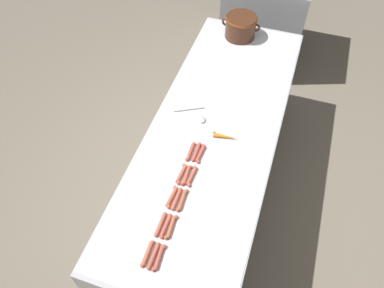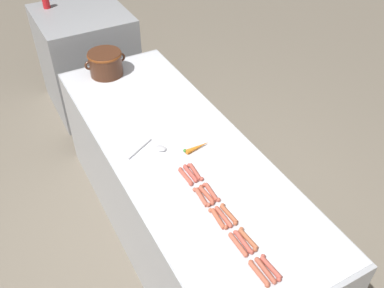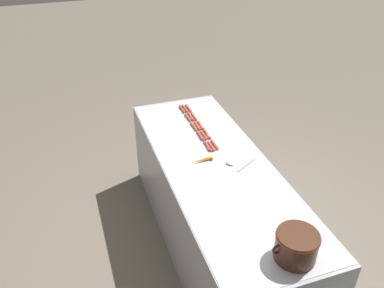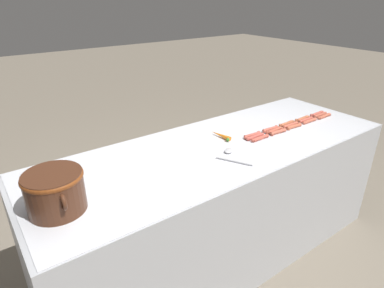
{
  "view_description": "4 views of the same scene",
  "coord_description": "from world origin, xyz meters",
  "px_view_note": "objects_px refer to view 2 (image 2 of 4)",
  "views": [
    {
      "loc": [
        0.38,
        -1.66,
        2.82
      ],
      "look_at": [
        -0.09,
        -0.24,
        0.91
      ],
      "focal_mm": 35.13,
      "sensor_mm": 36.0,
      "label": 1
    },
    {
      "loc": [
        -0.89,
        -1.81,
        2.59
      ],
      "look_at": [
        0.06,
        -0.09,
        0.93
      ],
      "focal_mm": 39.54,
      "sensor_mm": 36.0,
      "label": 2
    },
    {
      "loc": [
        1.04,
        2.42,
        2.75
      ],
      "look_at": [
        0.13,
        -0.23,
        0.96
      ],
      "focal_mm": 37.53,
      "sensor_mm": 36.0,
      "label": 3
    },
    {
      "loc": [
        -1.43,
        1.26,
        1.77
      ],
      "look_at": [
        0.02,
        0.21,
        0.93
      ],
      "focal_mm": 30.56,
      "sensor_mm": 36.0,
      "label": 4
    }
  ],
  "objects_px": {
    "hot_dog_2": "(218,219)",
    "hot_dog_11": "(248,239)",
    "hot_dog_3": "(201,197)",
    "hot_dog_14": "(195,172)",
    "soda_can": "(46,1)",
    "back_cabinet": "(88,61)",
    "hot_dog_1": "(238,245)",
    "hot_dog_4": "(186,176)",
    "hot_dog_7": "(223,217)",
    "hot_dog_12": "(229,214)",
    "hot_dog_9": "(190,173)",
    "hot_dog_0": "(259,273)",
    "carrot": "(197,147)",
    "hot_dog_13": "(211,192)",
    "serving_spoon": "(154,148)",
    "hot_dog_8": "(207,195)",
    "bean_pot": "(105,62)",
    "hot_dog_10": "(271,268)",
    "hot_dog_5": "(265,270)",
    "hot_dog_6": "(243,242)"
  },
  "relations": [
    {
      "from": "hot_dog_2",
      "to": "hot_dog_12",
      "type": "relative_size",
      "value": 1.0
    },
    {
      "from": "hot_dog_5",
      "to": "hot_dog_14",
      "type": "xyz_separation_m",
      "value": [
        0.03,
        0.73,
        0.0
      ]
    },
    {
      "from": "back_cabinet",
      "to": "hot_dog_2",
      "type": "distance_m",
      "value": 2.64
    },
    {
      "from": "hot_dog_2",
      "to": "hot_dog_12",
      "type": "distance_m",
      "value": 0.07
    },
    {
      "from": "hot_dog_0",
      "to": "hot_dog_12",
      "type": "relative_size",
      "value": 1.0
    },
    {
      "from": "hot_dog_13",
      "to": "hot_dog_1",
      "type": "bearing_deg",
      "value": -100.05
    },
    {
      "from": "hot_dog_2",
      "to": "serving_spoon",
      "type": "height_order",
      "value": "hot_dog_2"
    },
    {
      "from": "hot_dog_7",
      "to": "hot_dog_13",
      "type": "relative_size",
      "value": 1.0
    },
    {
      "from": "hot_dog_3",
      "to": "hot_dog_14",
      "type": "xyz_separation_m",
      "value": [
        0.07,
        0.19,
        0.0
      ]
    },
    {
      "from": "hot_dog_6",
      "to": "hot_dog_12",
      "type": "bearing_deg",
      "value": 79.59
    },
    {
      "from": "back_cabinet",
      "to": "hot_dog_12",
      "type": "height_order",
      "value": "back_cabinet"
    },
    {
      "from": "hot_dog_2",
      "to": "serving_spoon",
      "type": "distance_m",
      "value": 0.67
    },
    {
      "from": "hot_dog_8",
      "to": "carrot",
      "type": "relative_size",
      "value": 0.87
    },
    {
      "from": "back_cabinet",
      "to": "hot_dog_13",
      "type": "distance_m",
      "value": 2.47
    },
    {
      "from": "hot_dog_1",
      "to": "hot_dog_4",
      "type": "bearing_deg",
      "value": 90.31
    },
    {
      "from": "hot_dog_0",
      "to": "carrot",
      "type": "xyz_separation_m",
      "value": [
        0.18,
        0.91,
        0.0
      ]
    },
    {
      "from": "hot_dog_2",
      "to": "hot_dog_11",
      "type": "distance_m",
      "value": 0.19
    },
    {
      "from": "hot_dog_8",
      "to": "carrot",
      "type": "height_order",
      "value": "carrot"
    },
    {
      "from": "hot_dog_2",
      "to": "bean_pot",
      "type": "relative_size",
      "value": 0.48
    },
    {
      "from": "hot_dog_0",
      "to": "soda_can",
      "type": "relative_size",
      "value": 1.27
    },
    {
      "from": "hot_dog_4",
      "to": "hot_dog_7",
      "type": "distance_m",
      "value": 0.36
    },
    {
      "from": "hot_dog_3",
      "to": "hot_dog_12",
      "type": "distance_m",
      "value": 0.19
    },
    {
      "from": "bean_pot",
      "to": "hot_dog_13",
      "type": "bearing_deg",
      "value": -87.47
    },
    {
      "from": "hot_dog_0",
      "to": "hot_dog_3",
      "type": "bearing_deg",
      "value": 89.78
    },
    {
      "from": "soda_can",
      "to": "back_cabinet",
      "type": "bearing_deg",
      "value": -46.11
    },
    {
      "from": "soda_can",
      "to": "carrot",
      "type": "bearing_deg",
      "value": -82.12
    },
    {
      "from": "hot_dog_14",
      "to": "back_cabinet",
      "type": "bearing_deg",
      "value": 89.19
    },
    {
      "from": "hot_dog_10",
      "to": "hot_dog_12",
      "type": "bearing_deg",
      "value": 89.64
    },
    {
      "from": "back_cabinet",
      "to": "hot_dog_11",
      "type": "bearing_deg",
      "value": -90.68
    },
    {
      "from": "hot_dog_5",
      "to": "hot_dog_13",
      "type": "relative_size",
      "value": 1.0
    },
    {
      "from": "back_cabinet",
      "to": "hot_dog_9",
      "type": "bearing_deg",
      "value": -91.58
    },
    {
      "from": "hot_dog_4",
      "to": "hot_dog_9",
      "type": "xyz_separation_m",
      "value": [
        0.04,
        0.01,
        0.0
      ]
    },
    {
      "from": "hot_dog_3",
      "to": "hot_dog_9",
      "type": "relative_size",
      "value": 1.0
    },
    {
      "from": "carrot",
      "to": "hot_dog_4",
      "type": "bearing_deg",
      "value": -133.83
    },
    {
      "from": "hot_dog_2",
      "to": "hot_dog_10",
      "type": "xyz_separation_m",
      "value": [
        0.06,
        -0.37,
        0.0
      ]
    },
    {
      "from": "hot_dog_1",
      "to": "hot_dog_3",
      "type": "height_order",
      "value": "same"
    },
    {
      "from": "hot_dog_13",
      "to": "serving_spoon",
      "type": "bearing_deg",
      "value": 103.89
    },
    {
      "from": "back_cabinet",
      "to": "bean_pot",
      "type": "bearing_deg",
      "value": -95.81
    },
    {
      "from": "hot_dog_14",
      "to": "serving_spoon",
      "type": "xyz_separation_m",
      "value": [
        -0.12,
        0.31,
        -0.0
      ]
    },
    {
      "from": "hot_dog_10",
      "to": "hot_dog_13",
      "type": "relative_size",
      "value": 1.0
    },
    {
      "from": "hot_dog_11",
      "to": "hot_dog_9",
      "type": "bearing_deg",
      "value": 93.05
    },
    {
      "from": "hot_dog_11",
      "to": "hot_dog_0",
      "type": "bearing_deg",
      "value": -109.9
    },
    {
      "from": "hot_dog_3",
      "to": "hot_dog_9",
      "type": "distance_m",
      "value": 0.19
    },
    {
      "from": "hot_dog_5",
      "to": "carrot",
      "type": "height_order",
      "value": "carrot"
    },
    {
      "from": "hot_dog_1",
      "to": "hot_dog_14",
      "type": "distance_m",
      "value": 0.55
    },
    {
      "from": "hot_dog_3",
      "to": "hot_dog_12",
      "type": "relative_size",
      "value": 1.0
    },
    {
      "from": "hot_dog_5",
      "to": "hot_dog_8",
      "type": "bearing_deg",
      "value": 90.02
    },
    {
      "from": "hot_dog_3",
      "to": "hot_dog_12",
      "type": "height_order",
      "value": "same"
    },
    {
      "from": "hot_dog_0",
      "to": "soda_can",
      "type": "xyz_separation_m",
      "value": [
        -0.14,
        3.23,
        0.18
      ]
    },
    {
      "from": "hot_dog_12",
      "to": "serving_spoon",
      "type": "xyz_separation_m",
      "value": [
        -0.12,
        0.67,
        -0.0
      ]
    }
  ]
}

